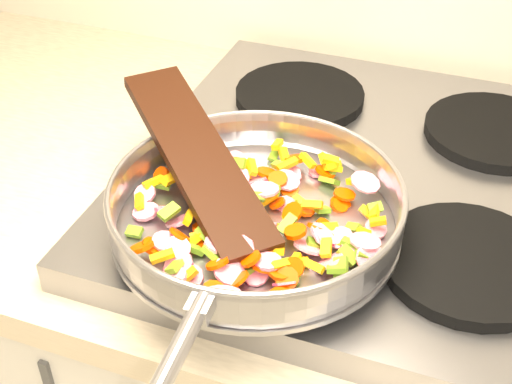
% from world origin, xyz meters
% --- Properties ---
extents(cooktop, '(0.60, 0.60, 0.04)m').
position_xyz_m(cooktop, '(-0.70, 1.67, 0.92)').
color(cooktop, '#939399').
rests_on(cooktop, counter_top).
extents(grate_fl, '(0.19, 0.19, 0.02)m').
position_xyz_m(grate_fl, '(-0.84, 1.52, 0.95)').
color(grate_fl, black).
rests_on(grate_fl, cooktop).
extents(grate_fr, '(0.19, 0.19, 0.02)m').
position_xyz_m(grate_fr, '(-0.56, 1.52, 0.95)').
color(grate_fr, black).
rests_on(grate_fr, cooktop).
extents(grate_bl, '(0.19, 0.19, 0.02)m').
position_xyz_m(grate_bl, '(-0.84, 1.81, 0.95)').
color(grate_bl, black).
rests_on(grate_bl, cooktop).
extents(grate_br, '(0.19, 0.19, 0.02)m').
position_xyz_m(grate_br, '(-0.56, 1.81, 0.95)').
color(grate_br, black).
rests_on(grate_br, cooktop).
extents(saute_pan, '(0.36, 0.53, 0.06)m').
position_xyz_m(saute_pan, '(-0.79, 1.49, 0.99)').
color(saute_pan, '#9E9EA5').
rests_on(saute_pan, grate_fl).
extents(vegetable_heap, '(0.30, 0.30, 0.05)m').
position_xyz_m(vegetable_heap, '(-0.79, 1.48, 0.97)').
color(vegetable_heap, '#E03900').
rests_on(vegetable_heap, saute_pan).
extents(wooden_spatula, '(0.27, 0.26, 0.07)m').
position_xyz_m(wooden_spatula, '(-0.88, 1.53, 1.01)').
color(wooden_spatula, black).
rests_on(wooden_spatula, saute_pan).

